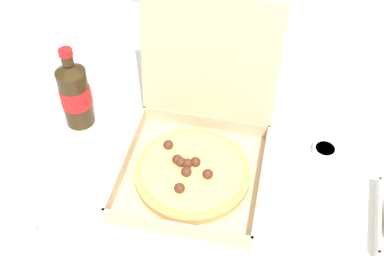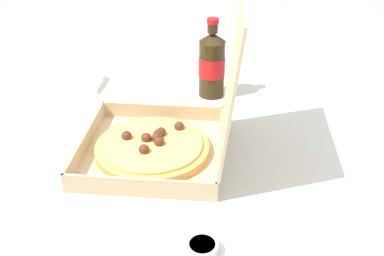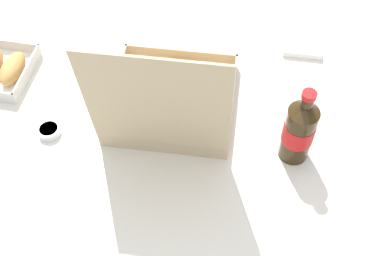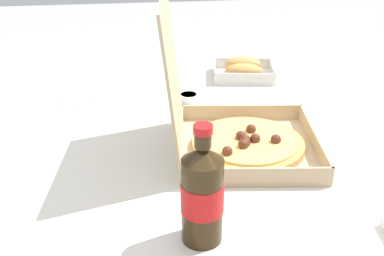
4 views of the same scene
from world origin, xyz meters
The scene contains 6 objects.
dining_table centered at (0.00, 0.00, 0.68)m, with size 1.43×1.04×0.75m.
pizza_box_open centered at (0.01, -0.16, 0.80)m, with size 0.35×0.38×0.36m.
bread_side_box centered at (0.48, -0.28, 0.78)m, with size 0.18×0.21×0.06m.
cola_bottle centered at (-0.29, -0.04, 0.84)m, with size 0.07×0.07×0.22m.
napkin_pile centered at (-0.35, -0.42, 0.76)m, with size 0.11×0.11×0.02m, color white.
dipping_sauce_cup centered at (0.32, -0.08, 0.76)m, with size 0.06×0.06×0.02m.
Camera 3 is at (-0.06, 0.64, 1.74)m, focal length 45.80 mm.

